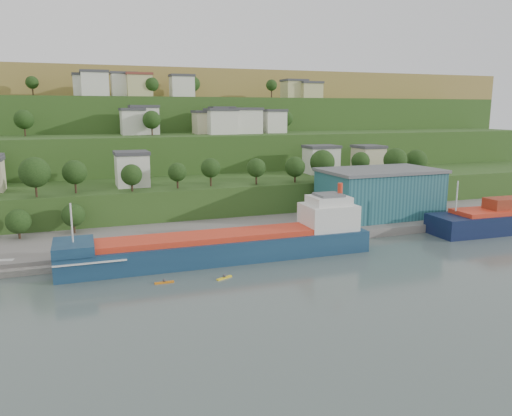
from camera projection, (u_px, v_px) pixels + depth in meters
name	position (u px, v px, depth m)	size (l,w,h in m)	color
ground	(271.00, 271.00, 95.01)	(500.00, 500.00, 0.00)	#43524E
quay	(303.00, 230.00, 127.55)	(220.00, 26.00, 4.00)	slate
hillside	(146.00, 171.00, 250.43)	(360.00, 211.23, 96.00)	#284719
cargo_ship_near	(231.00, 246.00, 102.58)	(63.80, 10.85, 16.37)	#122A46
warehouse	(379.00, 192.00, 133.92)	(31.29, 19.47, 12.80)	#1C4954
dinghy	(3.00, 262.00, 95.40)	(4.07, 1.53, 0.81)	silver
kayak_orange	(164.00, 282.00, 88.48)	(3.43, 0.64, 0.85)	orange
kayak_yellow	(224.00, 277.00, 90.89)	(3.24, 1.91, 0.83)	yellow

